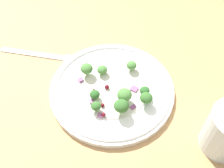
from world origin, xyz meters
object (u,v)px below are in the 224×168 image
Objects in this scene: fork at (45,55)px; broccoli_floret_2 at (145,91)px; plate at (112,89)px; broccoli_floret_0 at (121,106)px; broccoli_floret_1 at (132,65)px.

broccoli_floret_2 is at bearing -2.00° from fork.
fork is at bearing 178.00° from broccoli_floret_2.
broccoli_floret_2 is (6.46, 1.23, 2.05)cm from plate.
plate is 18.00cm from fork.
broccoli_floret_0 reaches higher than plate.
broccoli_floret_0 is at bearing -16.27° from fork.
broccoli_floret_0 is 1.44× the size of broccoli_floret_2.
broccoli_floret_1 is at bearing 11.72° from fork.
plate is at bearing -6.65° from fork.
plate is 8.86× the size of broccoli_floret_0.
plate is 6.55cm from broccoli_floret_1.
fork is (-17.86, 2.08, -0.61)cm from plate.
broccoli_floret_1 is at bearing 104.31° from broccoli_floret_0.
broccoli_floret_0 is 6.07cm from broccoli_floret_2.
broccoli_floret_1 is at bearing 76.55° from plate.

